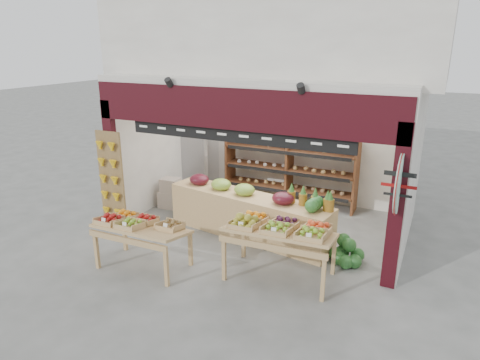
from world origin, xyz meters
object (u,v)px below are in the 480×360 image
at_px(mid_counter, 248,214).
at_px(display_table_left, 138,225).
at_px(watermelon_pile, 346,253).
at_px(cardboard_stack, 179,198).
at_px(back_shelving, 290,154).
at_px(display_table_right, 281,229).
at_px(refrigerator, 200,152).

distance_m(mid_counter, display_table_left, 2.25).
relative_size(display_table_left, watermelon_pile, 2.50).
bearing_deg(watermelon_pile, display_table_left, -153.20).
bearing_deg(display_table_left, cardboard_stack, 108.75).
bearing_deg(cardboard_stack, mid_counter, -18.03).
relative_size(back_shelving, cardboard_stack, 3.12).
height_order(display_table_left, display_table_right, display_table_right).
bearing_deg(refrigerator, mid_counter, -48.23).
xyz_separation_m(cardboard_stack, watermelon_pile, (4.08, -0.93, -0.08)).
relative_size(cardboard_stack, display_table_left, 0.66).
relative_size(back_shelving, refrigerator, 1.63).
bearing_deg(display_table_right, display_table_left, -164.07).
distance_m(refrigerator, watermelon_pile, 5.06).
relative_size(back_shelving, watermelon_pile, 5.16).
bearing_deg(mid_counter, display_table_left, -122.60).
relative_size(mid_counter, watermelon_pile, 5.66).
height_order(back_shelving, cardboard_stack, back_shelving).
height_order(back_shelving, watermelon_pile, back_shelving).
bearing_deg(watermelon_pile, back_shelving, 128.51).
bearing_deg(watermelon_pile, cardboard_stack, 167.16).
height_order(cardboard_stack, mid_counter, mid_counter).
bearing_deg(mid_counter, back_shelving, 87.78).
xyz_separation_m(mid_counter, watermelon_pile, (2.01, -0.26, -0.29)).
relative_size(display_table_right, watermelon_pile, 2.88).
bearing_deg(cardboard_stack, back_shelving, 34.70).
bearing_deg(refrigerator, cardboard_stack, -84.73).
bearing_deg(display_table_right, refrigerator, 136.01).
height_order(refrigerator, cardboard_stack, refrigerator).
bearing_deg(cardboard_stack, display_table_left, -71.25).
height_order(cardboard_stack, display_table_right, display_table_right).
height_order(back_shelving, display_table_right, back_shelving).
xyz_separation_m(mid_counter, display_table_left, (-1.20, -1.88, 0.28)).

